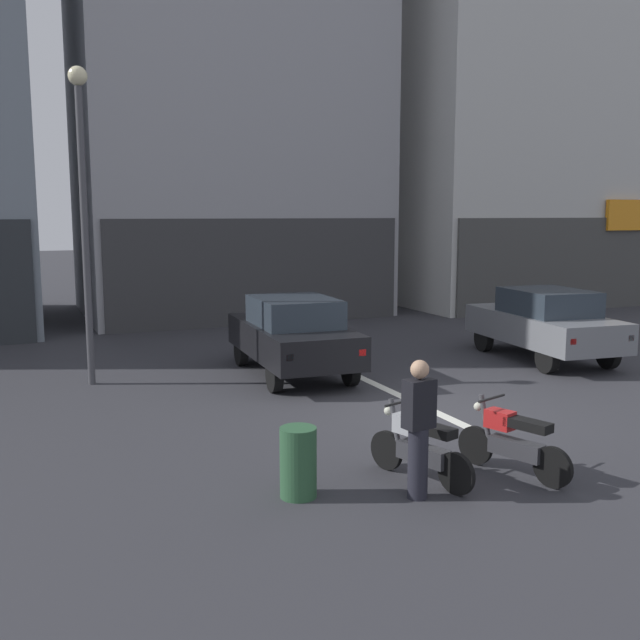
# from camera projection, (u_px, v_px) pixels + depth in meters

# --- Properties ---
(ground_plane) EXTENTS (120.00, 120.00, 0.00)m
(ground_plane) POSITION_uv_depth(u_px,v_px,m) (437.00, 413.00, 12.23)
(ground_plane) COLOR #333338
(lane_centre_line) EXTENTS (0.20, 18.00, 0.01)m
(lane_centre_line) POSITION_uv_depth(u_px,v_px,m) (305.00, 351.00, 17.69)
(lane_centre_line) COLOR silver
(lane_centre_line) RESTS_ON ground
(building_mid_block) EXTENTS (9.51, 7.22, 17.49)m
(building_mid_block) POSITION_uv_depth(u_px,v_px,m) (223.00, 50.00, 23.97)
(building_mid_block) COLOR #9E9EA3
(building_mid_block) RESTS_ON ground
(building_far_right) EXTENTS (10.01, 9.67, 14.26)m
(building_far_right) POSITION_uv_depth(u_px,v_px,m) (496.00, 117.00, 28.51)
(building_far_right) COLOR silver
(building_far_right) RESTS_ON ground
(car_black_crossing_near) EXTENTS (1.98, 4.19, 1.64)m
(car_black_crossing_near) POSITION_uv_depth(u_px,v_px,m) (293.00, 333.00, 14.97)
(car_black_crossing_near) COLOR black
(car_black_crossing_near) RESTS_ON ground
(car_grey_parked_kerbside) EXTENTS (2.16, 4.25, 1.64)m
(car_grey_parked_kerbside) POSITION_uv_depth(u_px,v_px,m) (544.00, 322.00, 16.58)
(car_grey_parked_kerbside) COLOR black
(car_grey_parked_kerbside) RESTS_ON ground
(car_white_down_street) EXTENTS (2.24, 4.28, 1.64)m
(car_white_down_street) POSITION_uv_depth(u_px,v_px,m) (280.00, 285.00, 25.24)
(car_white_down_street) COLOR black
(car_white_down_street) RESTS_ON ground
(street_lamp) EXTENTS (0.36, 0.36, 6.07)m
(street_lamp) POSITION_uv_depth(u_px,v_px,m) (83.00, 192.00, 13.78)
(street_lamp) COLOR #47474C
(street_lamp) RESTS_ON ground
(motorcycle_silver_row_leftmost) EXTENTS (0.66, 1.61, 0.98)m
(motorcycle_silver_row_leftmost) POSITION_uv_depth(u_px,v_px,m) (419.00, 446.00, 9.07)
(motorcycle_silver_row_leftmost) COLOR black
(motorcycle_silver_row_leftmost) RESTS_ON ground
(motorcycle_red_row_left_mid) EXTENTS (0.68, 1.60, 0.98)m
(motorcycle_red_row_left_mid) POSITION_uv_depth(u_px,v_px,m) (512.00, 441.00, 9.28)
(motorcycle_red_row_left_mid) COLOR black
(motorcycle_red_row_left_mid) RESTS_ON ground
(person_by_motorcycles) EXTENTS (0.39, 0.27, 1.67)m
(person_by_motorcycles) POSITION_uv_depth(u_px,v_px,m) (419.00, 428.00, 8.47)
(person_by_motorcycles) COLOR #23232D
(person_by_motorcycles) RESTS_ON ground
(trash_bin) EXTENTS (0.44, 0.44, 0.85)m
(trash_bin) POSITION_uv_depth(u_px,v_px,m) (298.00, 462.00, 8.57)
(trash_bin) COLOR #2D5938
(trash_bin) RESTS_ON ground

